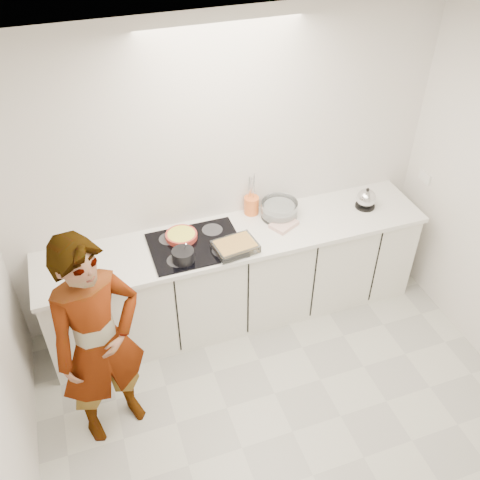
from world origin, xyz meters
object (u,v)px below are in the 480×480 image
object	(u,v)px
kettle	(366,199)
tart_dish	(181,235)
mixing_bowl	(279,210)
cook	(99,344)
utensil_crock	(251,205)
hob	(196,245)
saucepan	(183,256)
baking_dish	(235,246)

from	to	relation	value
kettle	tart_dish	bearing A→B (deg)	176.96
mixing_bowl	cook	distance (m)	1.86
utensil_crock	tart_dish	bearing A→B (deg)	-166.61
hob	mixing_bowl	world-z (taller)	mixing_bowl
kettle	cook	size ratio (longest dim) A/B	0.11
hob	mixing_bowl	xyz separation A→B (m)	(0.78, 0.15, 0.06)
hob	cook	world-z (taller)	cook
saucepan	baking_dish	distance (m)	0.42
baking_dish	utensil_crock	size ratio (longest dim) A/B	2.27
baking_dish	mixing_bowl	world-z (taller)	mixing_bowl
saucepan	kettle	bearing A→B (deg)	6.43
baking_dish	cook	bearing A→B (deg)	-153.89
hob	cook	distance (m)	1.12
baking_dish	mixing_bowl	xyz separation A→B (m)	(0.50, 0.31, 0.02)
mixing_bowl	hob	bearing A→B (deg)	-169.08
hob	utensil_crock	world-z (taller)	utensil_crock
tart_dish	cook	xyz separation A→B (m)	(-0.78, -0.84, -0.08)
baking_dish	utensil_crock	distance (m)	0.53
hob	cook	bearing A→B (deg)	-140.02
tart_dish	saucepan	world-z (taller)	saucepan
saucepan	baking_dish	world-z (taller)	saucepan
cook	saucepan	bearing A→B (deg)	18.81
tart_dish	baking_dish	xyz separation A→B (m)	(0.36, -0.28, 0.01)
mixing_bowl	kettle	size ratio (longest dim) A/B	1.92
tart_dish	utensil_crock	xyz separation A→B (m)	(0.66, 0.16, 0.04)
baking_dish	mixing_bowl	size ratio (longest dim) A/B	0.95
mixing_bowl	tart_dish	bearing A→B (deg)	-178.06
baking_dish	saucepan	bearing A→B (deg)	178.78
saucepan	utensil_crock	xyz separation A→B (m)	(0.71, 0.43, 0.02)
hob	cook	size ratio (longest dim) A/B	0.41
cook	utensil_crock	bearing A→B (deg)	15.55
saucepan	mixing_bowl	world-z (taller)	saucepan
baking_dish	kettle	world-z (taller)	kettle
kettle	hob	bearing A→B (deg)	-178.73
baking_dish	hob	bearing A→B (deg)	149.45
mixing_bowl	cook	bearing A→B (deg)	-151.97
hob	tart_dish	world-z (taller)	tart_dish
saucepan	utensil_crock	size ratio (longest dim) A/B	1.10
saucepan	tart_dish	bearing A→B (deg)	78.80
saucepan	cook	xyz separation A→B (m)	(-0.72, -0.57, -0.10)
baking_dish	kettle	xyz separation A→B (m)	(1.26, 0.20, 0.03)
kettle	utensil_crock	xyz separation A→B (m)	(-0.97, 0.24, -0.00)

